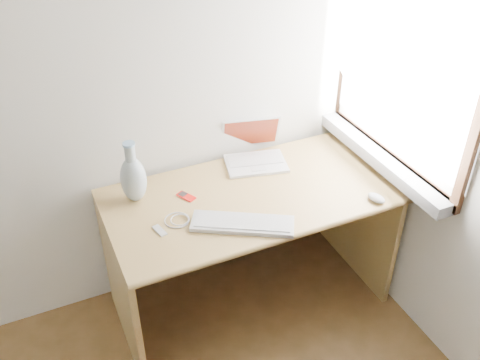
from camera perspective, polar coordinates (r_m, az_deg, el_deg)
name	(u,v)px	position (r m, az deg, el deg)	size (l,w,h in m)	color
window	(400,63)	(2.52, 16.68, 11.86)	(0.11, 0.99, 1.10)	white
desk	(243,218)	(2.69, 0.37, -4.06)	(1.36, 0.68, 0.72)	tan
laptop	(252,153)	(2.72, 1.34, 2.91)	(0.34, 0.32, 0.21)	white
external_keyboard	(243,223)	(2.32, 0.28, -4.65)	(0.45, 0.34, 0.02)	silver
mouse	(376,198)	(2.53, 14.35, -1.87)	(0.05, 0.09, 0.03)	white
ipod	(186,196)	(2.50, -5.77, -1.74)	(0.08, 0.10, 0.01)	red
cable_coil	(177,220)	(2.36, -6.74, -4.27)	(0.11, 0.11, 0.01)	silver
remote	(160,230)	(2.32, -8.56, -5.35)	(0.03, 0.08, 0.01)	silver
vase	(133,178)	(2.45, -11.32, 0.24)	(0.12, 0.12, 0.30)	#AFC2CA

